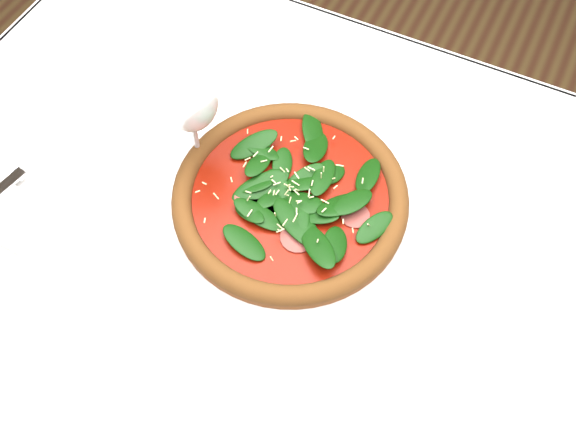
% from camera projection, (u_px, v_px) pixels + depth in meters
% --- Properties ---
extents(ground, '(6.00, 6.00, 0.00)m').
position_uv_depth(ground, '(302.00, 400.00, 1.47)').
color(ground, brown).
rests_on(ground, ground).
extents(dining_table, '(1.21, 0.81, 0.75)m').
position_uv_depth(dining_table, '(310.00, 277.00, 0.91)').
color(dining_table, white).
rests_on(dining_table, ground).
extents(plate, '(0.36, 0.36, 0.02)m').
position_uv_depth(plate, '(290.00, 203.00, 0.84)').
color(plate, silver).
rests_on(plate, dining_table).
extents(pizza, '(0.37, 0.37, 0.04)m').
position_uv_depth(pizza, '(290.00, 195.00, 0.83)').
color(pizza, brown).
rests_on(pizza, plate).
extents(wine_glass, '(0.08, 0.08, 0.18)m').
position_uv_depth(wine_glass, '(188.00, 100.00, 0.78)').
color(wine_glass, silver).
rests_on(wine_glass, dining_table).
extents(fork, '(0.05, 0.16, 0.00)m').
position_uv_depth(fork, '(3.00, 187.00, 0.85)').
color(fork, silver).
rests_on(fork, napkin).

